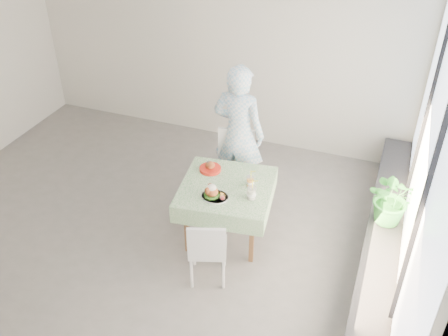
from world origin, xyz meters
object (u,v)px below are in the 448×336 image
at_px(cafe_table, 226,205).
at_px(main_dish, 213,193).
at_px(chair_near, 208,260).
at_px(diner, 239,134).
at_px(juice_cup_orange, 250,182).
at_px(potted_plant, 394,199).
at_px(chair_far, 233,182).

distance_m(cafe_table, main_dish, 0.43).
bearing_deg(chair_near, diner, 97.56).
distance_m(juice_cup_orange, potted_plant, 1.58).
xyz_separation_m(chair_near, potted_plant, (1.76, 1.06, 0.55)).
bearing_deg(juice_cup_orange, chair_far, 125.27).
xyz_separation_m(cafe_table, potted_plant, (1.82, 0.32, 0.35)).
distance_m(diner, main_dish, 1.12).
distance_m(diner, potted_plant, 2.05).
bearing_deg(cafe_table, diner, 100.10).
relative_size(cafe_table, diner, 0.62).
height_order(diner, main_dish, diner).
xyz_separation_m(juice_cup_orange, potted_plant, (1.57, 0.23, 0.01)).
bearing_deg(chair_near, chair_far, 98.44).
height_order(chair_near, juice_cup_orange, juice_cup_orange).
distance_m(chair_far, potted_plant, 2.06).
distance_m(main_dish, potted_plant, 1.97).
bearing_deg(main_dish, juice_cup_orange, 47.19).
distance_m(chair_near, diner, 1.74).
distance_m(chair_near, potted_plant, 2.13).
bearing_deg(cafe_table, chair_near, -85.43).
bearing_deg(chair_near, potted_plant, 30.90).
bearing_deg(main_dish, potted_plant, 17.02).
xyz_separation_m(chair_far, juice_cup_orange, (0.41, -0.57, 0.49)).
height_order(chair_far, chair_near, chair_far).
height_order(cafe_table, potted_plant, potted_plant).
bearing_deg(main_dish, chair_far, 95.24).
xyz_separation_m(diner, potted_plant, (1.97, -0.53, -0.12)).
bearing_deg(potted_plant, juice_cup_orange, -171.60).
bearing_deg(cafe_table, main_dish, -104.12).
height_order(cafe_table, diner, diner).
bearing_deg(main_dish, cafe_table, 75.88).
xyz_separation_m(chair_near, diner, (-0.21, 1.59, 0.68)).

